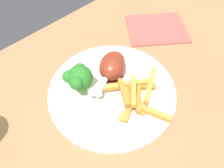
% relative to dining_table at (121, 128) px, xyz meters
% --- Properties ---
extents(dining_table, '(1.26, 0.71, 0.75)m').
position_rel_dining_table_xyz_m(dining_table, '(0.00, 0.00, 0.00)').
color(dining_table, '#8E6B47').
rests_on(dining_table, ground_plane).
extents(dinner_plate, '(0.29, 0.29, 0.01)m').
position_rel_dining_table_xyz_m(dinner_plate, '(0.01, 0.04, 0.12)').
color(dinner_plate, white).
rests_on(dinner_plate, dining_table).
extents(broccoli_floret_front, '(0.06, 0.06, 0.07)m').
position_rel_dining_table_xyz_m(broccoli_floret_front, '(-0.04, 0.09, 0.17)').
color(broccoli_floret_front, '#7BAB57').
rests_on(broccoli_floret_front, dinner_plate).
extents(carrot_fries_pile, '(0.13, 0.16, 0.04)m').
position_rel_dining_table_xyz_m(carrot_fries_pile, '(0.02, -0.01, 0.14)').
color(carrot_fries_pile, orange).
rests_on(carrot_fries_pile, dinner_plate).
extents(chicken_drumstick_near, '(0.13, 0.09, 0.05)m').
position_rel_dining_table_xyz_m(chicken_drumstick_near, '(0.04, 0.08, 0.15)').
color(chicken_drumstick_near, '#611A0F').
rests_on(chicken_drumstick_near, dinner_plate).
extents(chicken_drumstick_far, '(0.12, 0.07, 0.05)m').
position_rel_dining_table_xyz_m(chicken_drumstick_far, '(0.04, 0.07, 0.15)').
color(chicken_drumstick_far, '#5B1B11').
rests_on(chicken_drumstick_far, dinner_plate).
extents(napkin, '(0.22, 0.22, 0.00)m').
position_rel_dining_table_xyz_m(napkin, '(0.26, 0.11, 0.11)').
color(napkin, '#B74C47').
rests_on(napkin, dining_table).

